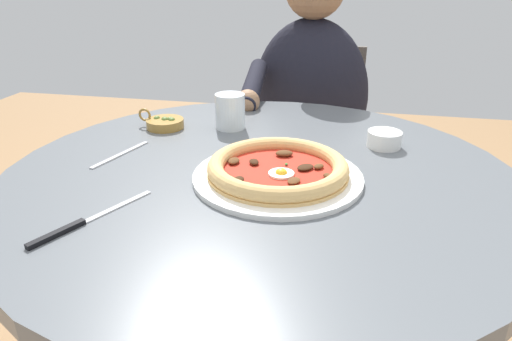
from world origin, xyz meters
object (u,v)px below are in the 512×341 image
(ramekin_capers, at_px, (384,139))
(cafe_chair_diner, at_px, (312,137))
(water_glass, at_px, (230,114))
(dining_table, at_px, (260,233))
(pizza_on_plate, at_px, (278,170))
(fork_utensil, at_px, (121,154))
(steak_knife, at_px, (76,225))
(diner_person, at_px, (307,148))
(olive_pan, at_px, (165,123))

(ramekin_capers, xyz_separation_m, cafe_chair_diner, (0.68, 0.21, -0.25))
(water_glass, height_order, ramekin_capers, water_glass)
(dining_table, height_order, pizza_on_plate, pizza_on_plate)
(dining_table, distance_m, pizza_on_plate, 0.18)
(pizza_on_plate, height_order, fork_utensil, pizza_on_plate)
(pizza_on_plate, bearing_deg, steak_knife, 130.18)
(water_glass, relative_size, steak_knife, 0.41)
(diner_person, bearing_deg, fork_utensil, 154.01)
(water_glass, distance_m, diner_person, 0.57)
(dining_table, relative_size, steak_knife, 4.87)
(steak_knife, xyz_separation_m, fork_utensil, (0.29, 0.07, -0.00))
(dining_table, relative_size, ramekin_capers, 13.45)
(ramekin_capers, xyz_separation_m, fork_utensil, (-0.17, 0.56, -0.02))
(pizza_on_plate, xyz_separation_m, steak_knife, (-0.24, 0.28, -0.02))
(pizza_on_plate, distance_m, diner_person, 0.79)
(fork_utensil, xyz_separation_m, cafe_chair_diner, (0.84, -0.35, -0.24))
(ramekin_capers, height_order, diner_person, diner_person)
(dining_table, bearing_deg, ramekin_capers, -53.87)
(olive_pan, height_order, fork_utensil, olive_pan)
(diner_person, xyz_separation_m, cafe_chair_diner, (0.14, -0.01, -0.01))
(olive_pan, bearing_deg, cafe_chair_diner, -26.72)
(ramekin_capers, bearing_deg, fork_utensil, 106.53)
(fork_utensil, bearing_deg, water_glass, -39.87)
(pizza_on_plate, xyz_separation_m, olive_pan, (0.24, 0.33, -0.01))
(olive_pan, height_order, diner_person, diner_person)
(pizza_on_plate, relative_size, ramekin_capers, 4.27)
(water_glass, height_order, cafe_chair_diner, cafe_chair_diner)
(ramekin_capers, xyz_separation_m, olive_pan, (0.03, 0.54, -0.01))
(olive_pan, relative_size, diner_person, 0.10)
(steak_knife, height_order, fork_utensil, steak_knife)
(pizza_on_plate, height_order, steak_knife, pizza_on_plate)
(steak_knife, bearing_deg, diner_person, -15.31)
(ramekin_capers, height_order, olive_pan, olive_pan)
(cafe_chair_diner, bearing_deg, diner_person, 176.65)
(steak_knife, bearing_deg, cafe_chair_diner, -13.89)
(dining_table, xyz_separation_m, diner_person, (0.72, -0.03, -0.08))
(steak_knife, height_order, olive_pan, olive_pan)
(dining_table, relative_size, cafe_chair_diner, 1.20)
(water_glass, distance_m, steak_knife, 0.53)
(dining_table, xyz_separation_m, fork_utensil, (0.02, 0.31, 0.15))
(olive_pan, distance_m, fork_utensil, 0.19)
(pizza_on_plate, height_order, diner_person, diner_person)
(cafe_chair_diner, bearing_deg, pizza_on_plate, -179.91)
(pizza_on_plate, height_order, ramekin_capers, pizza_on_plate)
(diner_person, bearing_deg, ramekin_capers, -157.90)
(steak_knife, relative_size, diner_person, 0.18)
(steak_knife, xyz_separation_m, cafe_chair_diner, (1.13, -0.28, -0.24))
(diner_person, bearing_deg, dining_table, 177.50)
(water_glass, height_order, diner_person, diner_person)
(steak_knife, distance_m, fork_utensil, 0.30)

